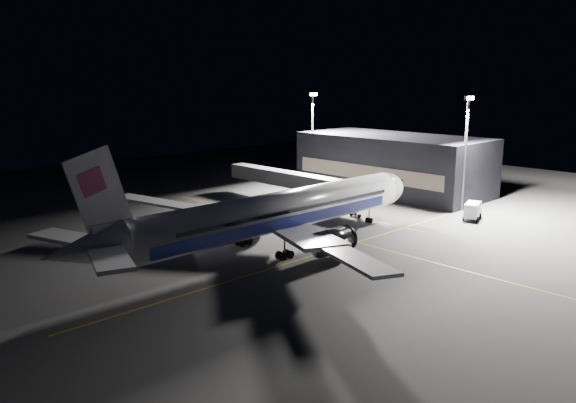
% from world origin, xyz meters
% --- Properties ---
extents(ground, '(200.00, 200.00, 0.00)m').
position_xyz_m(ground, '(0.00, 0.00, 0.00)').
color(ground, '#4C4C4F').
rests_on(ground, ground).
extents(guide_line_main, '(0.25, 80.00, 0.01)m').
position_xyz_m(guide_line_main, '(10.00, 0.00, 0.01)').
color(guide_line_main, gold).
rests_on(guide_line_main, ground).
extents(guide_line_cross, '(70.00, 0.25, 0.01)m').
position_xyz_m(guide_line_cross, '(0.00, -6.00, 0.01)').
color(guide_line_cross, gold).
rests_on(guide_line_cross, ground).
extents(guide_line_side, '(0.25, 40.00, 0.01)m').
position_xyz_m(guide_line_side, '(22.00, 10.00, 0.01)').
color(guide_line_side, gold).
rests_on(guide_line_side, ground).
extents(airliner, '(61.48, 54.22, 16.64)m').
position_xyz_m(airliner, '(-1.08, 0.00, 5.16)').
color(airliner, silver).
rests_on(airliner, ground).
extents(terminal, '(18.12, 40.00, 12.00)m').
position_xyz_m(terminal, '(45.98, 14.00, 6.00)').
color(terminal, black).
rests_on(terminal, ground).
extents(jet_bridge, '(3.60, 34.40, 6.30)m').
position_xyz_m(jet_bridge, '(22.00, 18.06, 4.58)').
color(jet_bridge, '#B2B2B7').
rests_on(jet_bridge, ground).
extents(floodlight_mast_north, '(2.40, 0.68, 20.70)m').
position_xyz_m(floodlight_mast_north, '(40.00, 31.99, 12.37)').
color(floodlight_mast_north, '#59595E').
rests_on(floodlight_mast_north, ground).
extents(floodlight_mast_south, '(2.40, 0.67, 20.70)m').
position_xyz_m(floodlight_mast_south, '(40.00, -6.01, 12.37)').
color(floodlight_mast_south, '#59595E').
rests_on(floodlight_mast_south, ground).
extents(service_truck, '(6.03, 3.95, 2.88)m').
position_xyz_m(service_truck, '(35.71, -10.54, 1.54)').
color(service_truck, silver).
rests_on(service_truck, ground).
extents(baggage_tug, '(2.55, 2.09, 1.78)m').
position_xyz_m(baggage_tug, '(-5.92, 14.69, 0.82)').
color(baggage_tug, black).
rests_on(baggage_tug, ground).
extents(safety_cone_a, '(0.43, 0.43, 0.64)m').
position_xyz_m(safety_cone_a, '(-2.51, 7.00, 0.32)').
color(safety_cone_a, '#DE4C09').
rests_on(safety_cone_a, ground).
extents(safety_cone_b, '(0.39, 0.39, 0.58)m').
position_xyz_m(safety_cone_b, '(-5.40, 12.86, 0.29)').
color(safety_cone_b, '#DE4C09').
rests_on(safety_cone_b, ground).
extents(safety_cone_c, '(0.43, 0.43, 0.65)m').
position_xyz_m(safety_cone_c, '(-3.02, 4.00, 0.32)').
color(safety_cone_c, '#DE4C09').
rests_on(safety_cone_c, ground).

